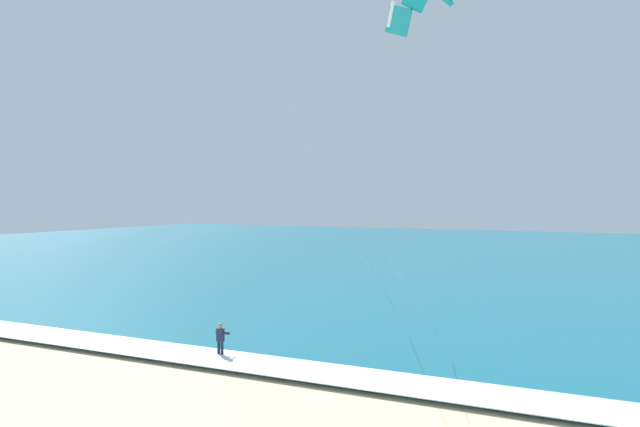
{
  "coord_description": "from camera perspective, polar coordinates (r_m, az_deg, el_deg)",
  "views": [
    {
      "loc": [
        12.13,
        -12.64,
        7.57
      ],
      "look_at": [
        -1.52,
        14.35,
        6.78
      ],
      "focal_mm": 36.38,
      "sensor_mm": 36.0,
      "label": 1
    }
  ],
  "objects": [
    {
      "name": "sea",
      "position": [
        84.21,
        18.47,
        -3.67
      ],
      "size": [
        200.0,
        120.0,
        0.2
      ],
      "primitive_type": "cube",
      "color": "#146075",
      "rests_on": "ground"
    },
    {
      "name": "surf_foam",
      "position": [
        27.87,
        0.01,
        -13.79
      ],
      "size": [
        200.0,
        2.93,
        0.04
      ],
      "primitive_type": "cube",
      "color": "white",
      "rests_on": "sea"
    },
    {
      "name": "surfboard",
      "position": [
        31.22,
        -8.75,
        -12.5
      ],
      "size": [
        0.53,
        1.43,
        0.09
      ],
      "color": "yellow",
      "rests_on": "ground"
    },
    {
      "name": "kitesurfer",
      "position": [
        31.03,
        -8.74,
        -10.86
      ],
      "size": [
        0.55,
        0.54,
        1.69
      ],
      "color": "#191E38",
      "rests_on": "ground"
    }
  ]
}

